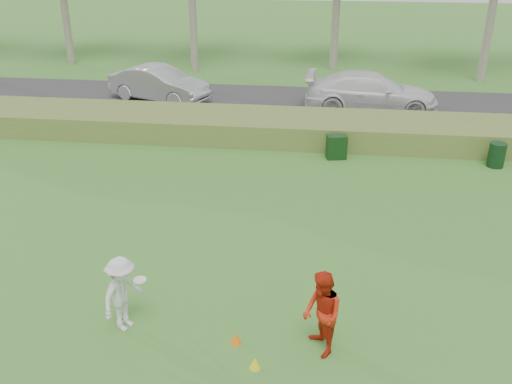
# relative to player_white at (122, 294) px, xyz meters

# --- Properties ---
(ground) EXTENTS (120.00, 120.00, 0.00)m
(ground) POSITION_rel_player_white_xyz_m (2.22, 0.27, -0.84)
(ground) COLOR #327125
(ground) RESTS_ON ground
(reed_strip) EXTENTS (80.00, 3.00, 0.90)m
(reed_strip) POSITION_rel_player_white_xyz_m (2.22, 12.27, -0.39)
(reed_strip) COLOR #556E2C
(reed_strip) RESTS_ON ground
(park_road) EXTENTS (80.00, 6.00, 0.06)m
(park_road) POSITION_rel_player_white_xyz_m (2.22, 17.27, -0.81)
(park_road) COLOR #2D2D2D
(park_road) RESTS_ON ground
(player_white) EXTENTS (1.02, 1.23, 1.67)m
(player_white) POSITION_rel_player_white_xyz_m (0.00, 0.00, 0.00)
(player_white) COLOR silver
(player_white) RESTS_ON ground
(player_red) EXTENTS (0.97, 1.07, 1.79)m
(player_red) POSITION_rel_player_white_xyz_m (4.07, -0.24, 0.06)
(player_red) COLOR red
(player_red) RESTS_ON ground
(cone_orange) EXTENTS (0.22, 0.22, 0.25)m
(cone_orange) POSITION_rel_player_white_xyz_m (2.38, -0.22, -0.71)
(cone_orange) COLOR orange
(cone_orange) RESTS_ON ground
(cone_yellow) EXTENTS (0.22, 0.22, 0.24)m
(cone_yellow) POSITION_rel_player_white_xyz_m (2.85, -0.88, -0.72)
(cone_yellow) COLOR yellow
(cone_yellow) RESTS_ON ground
(utility_cabinet) EXTENTS (0.78, 0.59, 0.87)m
(utility_cabinet) POSITION_rel_player_white_xyz_m (4.39, 10.32, -0.40)
(utility_cabinet) COLOR black
(utility_cabinet) RESTS_ON ground
(trash_bin) EXTENTS (0.58, 0.58, 0.86)m
(trash_bin) POSITION_rel_player_white_xyz_m (9.95, 10.23, -0.40)
(trash_bin) COLOR black
(trash_bin) RESTS_ON ground
(car_mid) EXTENTS (5.20, 3.30, 1.62)m
(car_mid) POSITION_rel_player_white_xyz_m (-4.04, 16.81, 0.03)
(car_mid) COLOR #B8B7BC
(car_mid) RESTS_ON park_road
(car_right) EXTENTS (5.93, 2.46, 1.71)m
(car_right) POSITION_rel_player_white_xyz_m (5.91, 16.31, 0.08)
(car_right) COLOR white
(car_right) RESTS_ON park_road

